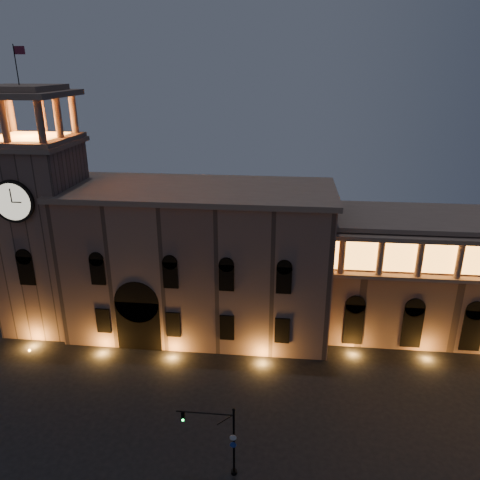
{
  "coord_description": "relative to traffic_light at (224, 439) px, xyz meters",
  "views": [
    {
      "loc": [
        8.07,
        -28.05,
        30.47
      ],
      "look_at": [
        3.42,
        16.0,
        13.76
      ],
      "focal_mm": 35.0,
      "sensor_mm": 36.0,
      "label": 1
    }
  ],
  "objects": [
    {
      "name": "ground",
      "position": [
        -3.85,
        0.07,
        -3.36
      ],
      "size": [
        160.0,
        160.0,
        0.0
      ],
      "primitive_type": "plane",
      "color": "black",
      "rests_on": "ground"
    },
    {
      "name": "government_building",
      "position": [
        -5.93,
        22.0,
        5.41
      ],
      "size": [
        30.8,
        12.8,
        17.6
      ],
      "color": "#795B4F",
      "rests_on": "ground"
    },
    {
      "name": "clock_tower",
      "position": [
        -24.35,
        21.05,
        9.14
      ],
      "size": [
        9.8,
        9.8,
        32.4
      ],
      "color": "#795B4F",
      "rests_on": "ground"
    },
    {
      "name": "traffic_light",
      "position": [
        0.0,
        0.0,
        0.0
      ],
      "size": [
        4.66,
        0.49,
        6.4
      ],
      "rotation": [
        0.0,
        0.0,
        -0.0
      ],
      "color": "black",
      "rests_on": "ground"
    }
  ]
}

